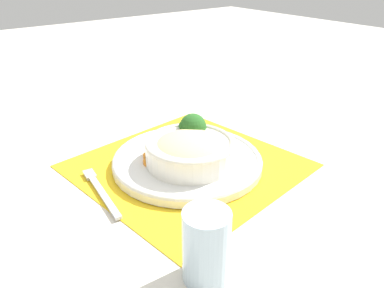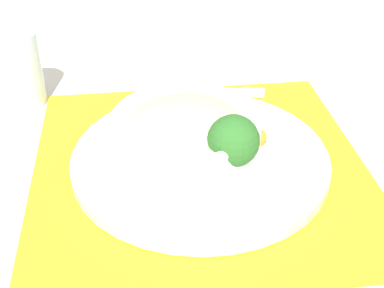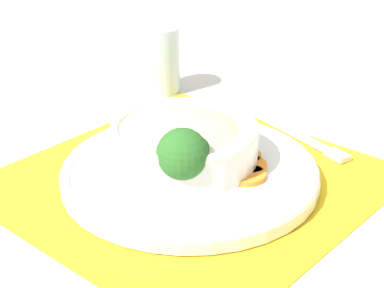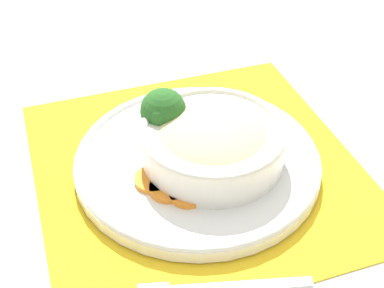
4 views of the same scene
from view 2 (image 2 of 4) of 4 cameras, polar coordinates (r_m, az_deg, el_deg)
ground_plane at (r=0.67m, az=0.86°, el=-2.50°), size 4.00×4.00×0.00m
placemat at (r=0.67m, az=0.86°, el=-2.37°), size 0.47×0.46×0.00m
plate at (r=0.67m, az=0.87°, el=-1.44°), size 0.32×0.32×0.02m
bowl at (r=0.65m, az=-0.69°, el=1.45°), size 0.19×0.19×0.06m
broccoli_floret at (r=0.60m, az=4.44°, el=0.24°), size 0.06×0.06×0.08m
carrot_slice_near at (r=0.69m, az=5.99°, el=0.75°), size 0.05×0.05×0.01m
carrot_slice_middle at (r=0.71m, az=4.60°, el=1.59°), size 0.05×0.05×0.01m
carrot_slice_far at (r=0.72m, az=2.84°, el=2.13°), size 0.05×0.05×0.01m
water_glass at (r=0.83m, az=-17.92°, el=7.19°), size 0.07×0.07×0.11m
fork at (r=0.84m, az=2.75°, el=5.72°), size 0.04×0.18×0.01m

